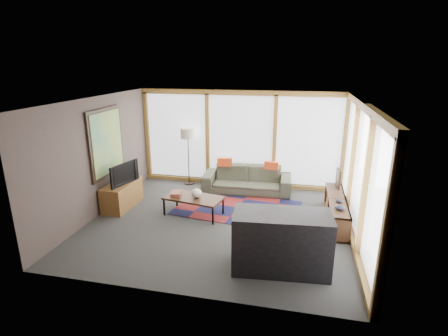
% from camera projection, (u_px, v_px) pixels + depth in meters
% --- Properties ---
extents(ground, '(5.50, 5.50, 0.00)m').
position_uv_depth(ground, '(220.00, 222.00, 7.52)').
color(ground, '#292927').
rests_on(ground, ground).
extents(room_envelope, '(5.52, 5.02, 2.62)m').
position_uv_depth(room_envelope, '(248.00, 148.00, 7.48)').
color(room_envelope, '#453933').
rests_on(room_envelope, ground).
extents(rug, '(2.99, 2.14, 0.01)m').
position_uv_depth(rug, '(238.00, 208.00, 8.24)').
color(rug, maroon).
rests_on(rug, ground).
extents(sofa, '(2.32, 1.00, 0.67)m').
position_uv_depth(sofa, '(247.00, 180.00, 9.18)').
color(sofa, '#3D3E2C').
rests_on(sofa, ground).
extents(pillow_left, '(0.41, 0.20, 0.22)m').
position_uv_depth(pillow_left, '(225.00, 162.00, 9.17)').
color(pillow_left, '#D8441A').
rests_on(pillow_left, sofa).
extents(pillow_right, '(0.37, 0.14, 0.20)m').
position_uv_depth(pillow_right, '(271.00, 165.00, 8.91)').
color(pillow_right, '#D8441A').
rests_on(pillow_right, sofa).
extents(floor_lamp, '(0.40, 0.40, 1.59)m').
position_uv_depth(floor_lamp, '(188.00, 156.00, 9.63)').
color(floor_lamp, black).
rests_on(floor_lamp, ground).
extents(coffee_table, '(1.37, 0.86, 0.43)m').
position_uv_depth(coffee_table, '(194.00, 206.00, 7.82)').
color(coffee_table, black).
rests_on(coffee_table, ground).
extents(book_stack, '(0.27, 0.31, 0.09)m').
position_uv_depth(book_stack, '(176.00, 194.00, 7.81)').
color(book_stack, brown).
rests_on(book_stack, coffee_table).
extents(vase, '(0.27, 0.27, 0.21)m').
position_uv_depth(vase, '(196.00, 193.00, 7.70)').
color(vase, beige).
rests_on(vase, coffee_table).
extents(bookshelf, '(0.37, 2.05, 0.51)m').
position_uv_depth(bookshelf, '(336.00, 210.00, 7.51)').
color(bookshelf, black).
rests_on(bookshelf, ground).
extents(bowl_a, '(0.23, 0.23, 0.10)m').
position_uv_depth(bowl_a, '(340.00, 208.00, 6.86)').
color(bowl_a, black).
rests_on(bowl_a, bookshelf).
extents(bowl_b, '(0.17, 0.17, 0.07)m').
position_uv_depth(bowl_b, '(339.00, 201.00, 7.23)').
color(bowl_b, black).
rests_on(bowl_b, bookshelf).
extents(shelf_picture, '(0.08, 0.34, 0.44)m').
position_uv_depth(shelf_picture, '(338.00, 178.00, 8.03)').
color(shelf_picture, black).
rests_on(shelf_picture, bookshelf).
extents(tv_console, '(0.50, 1.19, 0.60)m').
position_uv_depth(tv_console, '(122.00, 195.00, 8.24)').
color(tv_console, brown).
rests_on(tv_console, ground).
extents(television, '(0.33, 0.88, 0.51)m').
position_uv_depth(television, '(122.00, 173.00, 8.02)').
color(television, black).
rests_on(television, tv_console).
extents(bar_counter, '(1.63, 0.87, 0.99)m').
position_uv_depth(bar_counter, '(281.00, 242.00, 5.70)').
color(bar_counter, black).
rests_on(bar_counter, ground).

